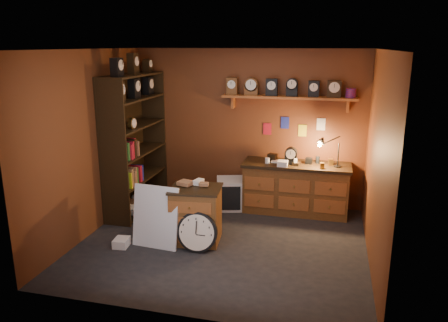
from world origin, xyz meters
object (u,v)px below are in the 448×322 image
big_round_clock (197,232)px  workbench (296,185)px  low_cabinet (196,212)px  shelving_unit (133,138)px

big_round_clock → workbench: bearing=56.9°
low_cabinet → workbench: bearing=43.4°
shelving_unit → low_cabinet: size_ratio=2.87×
shelving_unit → workbench: shelving_unit is taller
shelving_unit → low_cabinet: bearing=-35.6°
shelving_unit → low_cabinet: 1.91m
workbench → low_cabinet: (-1.28, -1.50, -0.04)m
shelving_unit → low_cabinet: (1.40, -1.00, -0.82)m
workbench → low_cabinet: bearing=-130.6°
shelving_unit → workbench: 2.84m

